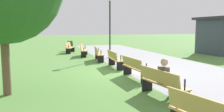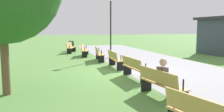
# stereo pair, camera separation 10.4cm
# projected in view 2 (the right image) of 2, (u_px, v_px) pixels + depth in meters

# --- Properties ---
(ground_plane) EXTENTS (120.00, 120.00, 0.00)m
(ground_plane) POSITION_uv_depth(u_px,v_px,m) (125.00, 72.00, 10.74)
(ground_plane) COLOR #54843D
(path_paving) EXTENTS (33.86, 5.37, 0.01)m
(path_paving) POSITION_uv_depth(u_px,v_px,m) (175.00, 69.00, 11.47)
(path_paving) COLOR #939399
(path_paving) RESTS_ON ground
(bench_0) EXTENTS (1.91, 1.03, 0.89)m
(bench_0) POSITION_uv_depth(u_px,v_px,m) (71.00, 47.00, 19.24)
(bench_0) COLOR tan
(bench_0) RESTS_ON ground
(bench_1) EXTENTS (1.91, 0.88, 0.89)m
(bench_1) POSITION_uv_depth(u_px,v_px,m) (84.00, 50.00, 16.93)
(bench_1) COLOR tan
(bench_1) RESTS_ON ground
(bench_2) EXTENTS (1.90, 0.72, 0.89)m
(bench_2) POSITION_uv_depth(u_px,v_px,m) (99.00, 53.00, 14.49)
(bench_2) COLOR tan
(bench_2) RESTS_ON ground
(bench_3) EXTENTS (1.87, 0.56, 0.89)m
(bench_3) POSITION_uv_depth(u_px,v_px,m) (115.00, 59.00, 11.96)
(bench_3) COLOR tan
(bench_3) RESTS_ON ground
(bench_4) EXTENTS (1.87, 0.56, 0.89)m
(bench_4) POSITION_uv_depth(u_px,v_px,m) (134.00, 67.00, 9.35)
(bench_4) COLOR tan
(bench_4) RESTS_ON ground
(bench_5) EXTENTS (1.90, 0.72, 0.89)m
(bench_5) POSITION_uv_depth(u_px,v_px,m) (160.00, 83.00, 6.68)
(bench_5) COLOR tan
(bench_5) RESTS_ON ground
(person_seated) EXTENTS (0.37, 0.55, 1.20)m
(person_seated) POSITION_uv_depth(u_px,v_px,m) (165.00, 77.00, 6.71)
(person_seated) COLOR #4C4238
(person_seated) RESTS_ON ground
(lamp_post) EXTENTS (0.32, 0.32, 4.25)m
(lamp_post) POSITION_uv_depth(u_px,v_px,m) (111.00, 16.00, 15.79)
(lamp_post) COLOR black
(lamp_post) RESTS_ON ground
(trash_bin) EXTENTS (0.48, 0.48, 0.91)m
(trash_bin) POSITION_uv_depth(u_px,v_px,m) (71.00, 46.00, 20.96)
(trash_bin) COLOR #2D512D
(trash_bin) RESTS_ON ground
(kiosk) EXTENTS (3.47, 2.74, 2.94)m
(kiosk) POSITION_uv_depth(u_px,v_px,m) (220.00, 35.00, 17.88)
(kiosk) COLOR #38424C
(kiosk) RESTS_ON ground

